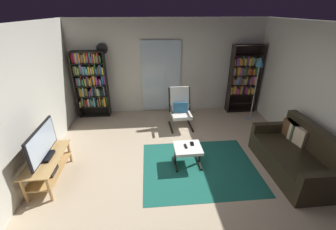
{
  "coord_description": "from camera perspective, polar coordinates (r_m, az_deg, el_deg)",
  "views": [
    {
      "loc": [
        -0.56,
        -3.23,
        2.79
      ],
      "look_at": [
        -0.19,
        0.84,
        0.81
      ],
      "focal_mm": 23.44,
      "sensor_mm": 36.0,
      "label": 1
    }
  ],
  "objects": [
    {
      "name": "bookshelf_near_sofa",
      "position": [
        6.7,
        19.04,
        9.27
      ],
      "size": [
        0.81,
        0.3,
        1.93
      ],
      "color": "black",
      "rests_on": "ground"
    },
    {
      "name": "tv_stand",
      "position": [
        4.46,
        -28.72,
        -11.52
      ],
      "size": [
        0.48,
        1.12,
        0.48
      ],
      "color": "tan",
      "rests_on": "ground"
    },
    {
      "name": "wall_clock",
      "position": [
        6.24,
        -16.77,
        16.19
      ],
      "size": [
        0.29,
        0.03,
        0.29
      ],
      "color": "silver"
    },
    {
      "name": "wall_back",
      "position": [
        6.33,
        0.02,
        12.28
      ],
      "size": [
        5.6,
        0.06,
        2.6
      ],
      "primitive_type": "cube",
      "color": "beige",
      "rests_on": "ground"
    },
    {
      "name": "lounge_armchair",
      "position": [
        5.61,
        3.22,
        2.12
      ],
      "size": [
        0.59,
        0.68,
        1.02
      ],
      "color": "black",
      "rests_on": "ground"
    },
    {
      "name": "television",
      "position": [
        4.24,
        -29.87,
        -6.6
      ],
      "size": [
        0.2,
        0.97,
        0.58
      ],
      "color": "black",
      "rests_on": "tv_stand"
    },
    {
      "name": "ground_plane",
      "position": [
        4.31,
        3.62,
        -14.58
      ],
      "size": [
        7.02,
        7.02,
        0.0
      ],
      "primitive_type": "plane",
      "color": "tan"
    },
    {
      "name": "floor_lamp_by_shelf",
      "position": [
        6.13,
        22.53,
        10.86
      ],
      "size": [
        0.22,
        0.22,
        1.73
      ],
      "color": "#A5A5AD",
      "rests_on": "ground"
    },
    {
      "name": "tv_remote",
      "position": [
        4.27,
        4.63,
        -8.08
      ],
      "size": [
        0.05,
        0.15,
        0.02
      ],
      "primitive_type": "cube",
      "rotation": [
        0.0,
        0.0,
        0.07
      ],
      "color": "black",
      "rests_on": "ottoman"
    },
    {
      "name": "leather_sofa",
      "position": [
        4.82,
        30.46,
        -9.12
      ],
      "size": [
        0.92,
        1.73,
        0.87
      ],
      "color": "#2B2517",
      "rests_on": "ground"
    },
    {
      "name": "bookshelf_near_tv",
      "position": [
        6.38,
        -19.37,
        8.09
      ],
      "size": [
        0.84,
        0.3,
        1.82
      ],
      "color": "black",
      "rests_on": "ground"
    },
    {
      "name": "ottoman",
      "position": [
        4.31,
        5.15,
        -9.02
      ],
      "size": [
        0.53,
        0.49,
        0.4
      ],
      "color": "white",
      "rests_on": "ground"
    },
    {
      "name": "area_rug",
      "position": [
        4.45,
        8.13,
        -13.25
      ],
      "size": [
        2.18,
        1.77,
        0.01
      ],
      "primitive_type": "cube",
      "color": "#1A5E50",
      "rests_on": "ground"
    },
    {
      "name": "glass_door_panel",
      "position": [
        6.32,
        -1.76,
        9.89
      ],
      "size": [
        1.1,
        0.01,
        2.0
      ],
      "primitive_type": "cube",
      "color": "silver"
    },
    {
      "name": "wall_left",
      "position": [
        4.15,
        -35.72,
        -0.3
      ],
      "size": [
        0.06,
        6.0,
        2.6
      ],
      "primitive_type": "cube",
      "color": "beige",
      "rests_on": "ground"
    },
    {
      "name": "cell_phone",
      "position": [
        4.36,
        6.27,
        -7.43
      ],
      "size": [
        0.08,
        0.15,
        0.01
      ],
      "primitive_type": "cube",
      "rotation": [
        0.0,
        0.0,
        -0.09
      ],
      "color": "black",
      "rests_on": "ottoman"
    }
  ]
}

